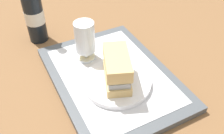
% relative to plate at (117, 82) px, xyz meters
% --- Properties ---
extents(ground_plane, '(3.00, 3.00, 0.00)m').
position_rel_plate_xyz_m(ground_plane, '(0.04, -0.01, -0.03)').
color(ground_plane, brown).
extents(tray, '(0.44, 0.32, 0.02)m').
position_rel_plate_xyz_m(tray, '(0.04, -0.01, -0.02)').
color(tray, '#4C5156').
rests_on(tray, ground_plane).
extents(placemat, '(0.38, 0.27, 0.00)m').
position_rel_plate_xyz_m(placemat, '(0.04, -0.01, -0.01)').
color(placemat, silver).
rests_on(placemat, tray).
extents(plate, '(0.19, 0.19, 0.01)m').
position_rel_plate_xyz_m(plate, '(0.00, 0.00, 0.00)').
color(plate, white).
rests_on(plate, placemat).
extents(sandwich, '(0.14, 0.11, 0.08)m').
position_rel_plate_xyz_m(sandwich, '(0.00, -0.00, 0.05)').
color(sandwich, tan).
rests_on(sandwich, plate).
extents(beer_glass, '(0.06, 0.06, 0.12)m').
position_rel_plate_xyz_m(beer_glass, '(0.14, 0.03, 0.06)').
color(beer_glass, silver).
rests_on(beer_glass, placemat).
extents(beer_bottle, '(0.07, 0.07, 0.27)m').
position_rel_plate_xyz_m(beer_bottle, '(0.35, 0.13, 0.08)').
color(beer_bottle, black).
rests_on(beer_bottle, ground_plane).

